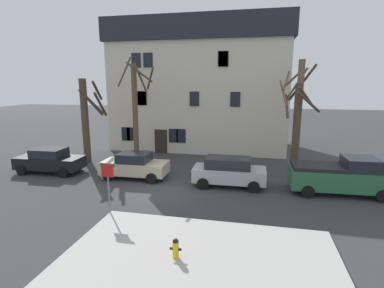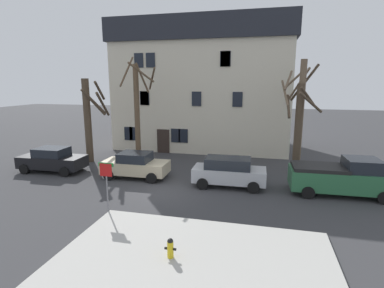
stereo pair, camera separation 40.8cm
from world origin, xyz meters
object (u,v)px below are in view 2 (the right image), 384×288
at_px(building_main, 204,85).
at_px(fire_hydrant, 170,248).
at_px(car_beige_sedan, 135,165).
at_px(tree_bare_far, 299,124).
at_px(bicycle_leaning, 144,161).
at_px(tree_bare_near, 89,118).
at_px(street_sign_pole, 106,178).
at_px(pickup_truck_green, 342,177).
at_px(tree_bare_end, 299,113).
at_px(car_black_sedan, 52,160).
at_px(car_silver_wagon, 229,172).
at_px(tree_bare_mid, 138,109).

height_order(building_main, fire_hydrant, building_main).
distance_m(building_main, car_beige_sedan, 12.21).
height_order(building_main, tree_bare_far, building_main).
xyz_separation_m(car_beige_sedan, fire_hydrant, (5.09, -8.49, -0.35)).
bearing_deg(bicycle_leaning, tree_bare_near, 176.31).
bearing_deg(tree_bare_far, street_sign_pole, -135.38).
height_order(pickup_truck_green, fire_hydrant, pickup_truck_green).
distance_m(tree_bare_far, tree_bare_end, 0.76).
bearing_deg(street_sign_pole, car_black_sedan, 143.47).
distance_m(pickup_truck_green, bicycle_leaning, 13.24).
bearing_deg(car_beige_sedan, car_silver_wagon, -2.98).
bearing_deg(tree_bare_far, fire_hydrant, -113.41).
bearing_deg(car_silver_wagon, tree_bare_near, 163.79).
distance_m(car_black_sedan, car_beige_sedan, 6.19).
height_order(tree_bare_end, car_beige_sedan, tree_bare_end).
xyz_separation_m(tree_bare_near, fire_hydrant, (10.10, -11.42, -3.00)).
bearing_deg(pickup_truck_green, car_black_sedan, 179.78).
bearing_deg(street_sign_pole, tree_bare_mid, 104.16).
height_order(tree_bare_mid, car_silver_wagon, tree_bare_mid).
height_order(building_main, car_silver_wagon, building_main).
bearing_deg(fire_hydrant, building_main, 98.10).
distance_m(building_main, car_silver_wagon, 12.83).
height_order(tree_bare_near, pickup_truck_green, tree_bare_near).
distance_m(tree_bare_near, bicycle_leaning, 5.51).
xyz_separation_m(tree_bare_mid, tree_bare_end, (11.60, 0.50, -0.04)).
height_order(building_main, tree_bare_end, building_main).
bearing_deg(car_silver_wagon, bicycle_leaning, 156.02).
height_order(tree_bare_end, bicycle_leaning, tree_bare_end).
height_order(car_black_sedan, car_beige_sedan, car_black_sedan).
height_order(tree_bare_near, fire_hydrant, tree_bare_near).
bearing_deg(tree_bare_mid, bicycle_leaning, -47.93).
distance_m(tree_bare_mid, street_sign_pole, 9.54).
distance_m(tree_bare_mid, car_black_sedan, 6.96).
bearing_deg(car_beige_sedan, bicycle_leaning, 100.41).
bearing_deg(street_sign_pole, car_beige_sedan, 100.61).
distance_m(tree_bare_mid, car_beige_sedan, 4.95).
xyz_separation_m(tree_bare_mid, fire_hydrant, (6.32, -11.95, -3.66)).
bearing_deg(tree_bare_end, pickup_truck_green, -63.77).
bearing_deg(building_main, tree_bare_end, -40.70).
bearing_deg(bicycle_leaning, tree_bare_far, 5.79).
xyz_separation_m(tree_bare_near, pickup_truck_green, (17.44, -3.14, -2.48)).
bearing_deg(car_beige_sedan, building_main, 77.90).
bearing_deg(fire_hydrant, car_beige_sedan, 120.94).
relative_size(building_main, street_sign_pole, 6.48).
bearing_deg(bicycle_leaning, pickup_truck_green, -12.45).
xyz_separation_m(tree_bare_far, pickup_truck_green, (2.05, -3.95, -2.37)).
distance_m(tree_bare_near, car_silver_wagon, 11.92).
distance_m(tree_bare_mid, bicycle_leaning, 3.95).
xyz_separation_m(building_main, tree_bare_end, (8.04, -6.91, -1.76)).
bearing_deg(tree_bare_mid, pickup_truck_green, -15.07).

